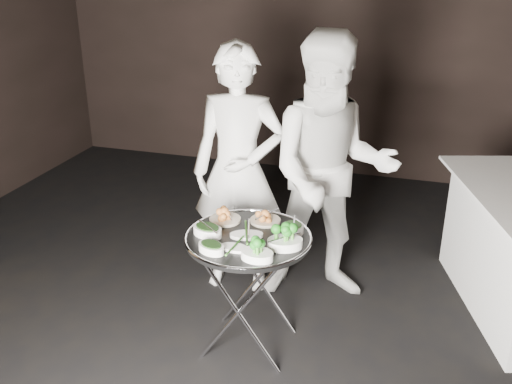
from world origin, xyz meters
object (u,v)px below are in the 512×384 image
(tray_stand, at_px, (249,287))
(waiter_left, at_px, (239,171))
(serving_tray, at_px, (248,238))
(waiter_right, at_px, (331,172))

(tray_stand, relative_size, waiter_left, 0.42)
(serving_tray, height_order, waiter_left, waiter_left)
(tray_stand, bearing_deg, serving_tray, 86.42)
(waiter_left, distance_m, waiter_right, 0.61)
(tray_stand, bearing_deg, waiter_right, 65.28)
(tray_stand, xyz_separation_m, waiter_right, (0.33, 0.72, 0.49))
(tray_stand, relative_size, serving_tray, 1.00)
(tray_stand, distance_m, serving_tray, 0.32)
(serving_tray, relative_size, waiter_right, 0.40)
(waiter_left, height_order, waiter_right, waiter_right)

